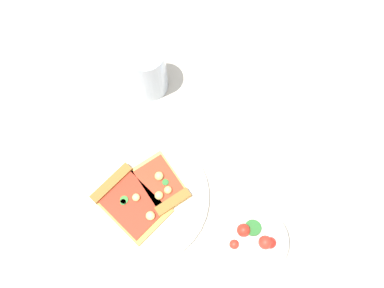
{
  "coord_description": "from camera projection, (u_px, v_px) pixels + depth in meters",
  "views": [
    {
      "loc": [
        -0.25,
        0.06,
        0.93
      ],
      "look_at": [
        -0.0,
        -0.13,
        0.03
      ],
      "focal_mm": 42.57,
      "sensor_mm": 36.0,
      "label": 1
    }
  ],
  "objects": [
    {
      "name": "ground_plane",
      "position": [
        141.0,
        184.0,
        0.95
      ],
      "size": [
        2.4,
        2.4,
        0.0
      ],
      "primitive_type": "plane",
      "color": "beige",
      "rests_on": "ground"
    },
    {
      "name": "plate",
      "position": [
        141.0,
        197.0,
        0.94
      ],
      "size": [
        0.28,
        0.28,
        0.01
      ],
      "primitive_type": "cylinder",
      "color": "white",
      "rests_on": "ground_plane"
    },
    {
      "name": "pizza_slice_near",
      "position": [
        163.0,
        187.0,
        0.93
      ],
      "size": [
        0.12,
        0.08,
        0.02
      ],
      "color": "#E5B256",
      "rests_on": "plate"
    },
    {
      "name": "pizza_slice_far",
      "position": [
        129.0,
        200.0,
        0.92
      ],
      "size": [
        0.15,
        0.12,
        0.02
      ],
      "color": "gold",
      "rests_on": "plate"
    },
    {
      "name": "salad_bowl",
      "position": [
        252.0,
        242.0,
        0.87
      ],
      "size": [
        0.13,
        0.13,
        0.09
      ],
      "color": "white",
      "rests_on": "ground_plane"
    },
    {
      "name": "soda_glass",
      "position": [
        148.0,
        72.0,
        0.97
      ],
      "size": [
        0.08,
        0.08,
        0.14
      ],
      "color": "silver",
      "rests_on": "ground_plane"
    },
    {
      "name": "paper_napkin",
      "position": [
        228.0,
        81.0,
        1.03
      ],
      "size": [
        0.18,
        0.17,
        0.0
      ],
      "primitive_type": "cube",
      "rotation": [
        0.0,
        0.0,
        0.4
      ],
      "color": "white",
      "rests_on": "ground_plane"
    }
  ]
}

